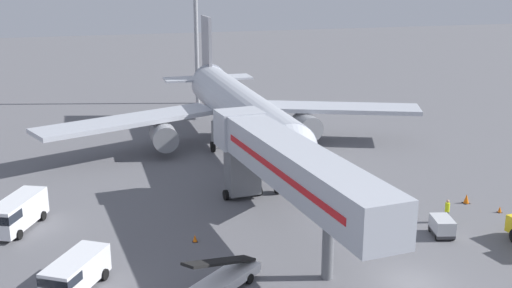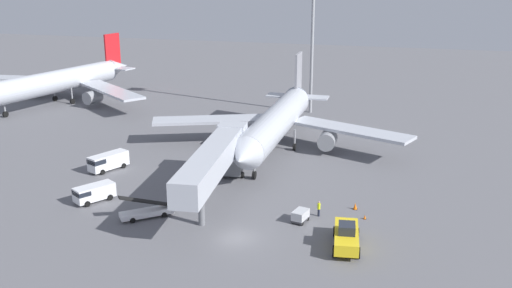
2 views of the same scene
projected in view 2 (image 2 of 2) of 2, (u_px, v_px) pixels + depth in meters
The scene contains 13 objects.
ground_plane at pixel (236, 238), 58.00m from camera, with size 300.00×300.00×0.00m, color slate.
airplane_at_gate at pixel (278, 121), 84.52m from camera, with size 39.67×38.24×12.34m.
jet_bridge at pixel (216, 158), 65.49m from camera, with size 5.22×23.01×6.99m.
pushback_tug at pixel (346, 236), 55.78m from camera, with size 3.19×6.62×2.60m.
belt_loader_truck at pixel (147, 211), 62.56m from camera, with size 5.46×4.92×2.89m.
service_van_near_center at pixel (93, 192), 66.74m from camera, with size 4.06×4.93×1.94m.
service_van_rear_right at pixel (107, 161), 76.97m from camera, with size 4.00×5.76×2.23m.
baggage_cart_mid_center at pixel (300, 216), 61.48m from camera, with size 1.73×2.29×1.31m.
ground_crew_worker_foreground at pixel (319, 208), 62.84m from camera, with size 0.43×0.43×1.75m.
safety_cone_alpha at pixel (365, 217), 62.29m from camera, with size 0.33×0.33×0.51m.
safety_cone_bravo at pixel (355, 206), 64.78m from camera, with size 0.50×0.50×0.76m.
safety_cone_charlie at pixel (172, 192), 69.26m from camera, with size 0.34×0.34×0.53m.
airplane_background at pixel (60, 81), 113.84m from camera, with size 42.64×38.85×12.26m.
Camera 2 is at (15.83, -50.21, 26.18)m, focal length 40.54 mm.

